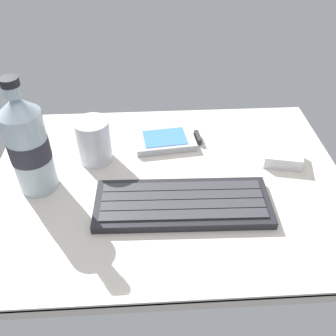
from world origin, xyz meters
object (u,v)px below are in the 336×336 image
Objects in this scene: handheld_device at (168,140)px; water_bottle at (28,144)px; juice_cup at (94,142)px; keyboard at (183,203)px; charger_block at (282,156)px.

handheld_device is 27.32cm from water_bottle.
keyboard is at bearing -41.70° from juice_cup.
charger_block is (44.76, 4.24, -7.81)cm from water_bottle.
keyboard is 20.96cm from juice_cup.
keyboard is 22.80cm from charger_block.
handheld_device is at bearing 94.35° from keyboard.
keyboard is 2.19× the size of handheld_device.
handheld_device is 0.64× the size of water_bottle.
handheld_device is 22.52cm from charger_block.
water_bottle reaches higher than juice_cup.
handheld_device is at bearing 161.51° from charger_block.
charger_block is at bearing -4.50° from juice_cup.
handheld_device is 1.91× the size of charger_block.
keyboard is 18.19cm from handheld_device.
charger_block is at bearing 5.42° from water_bottle.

